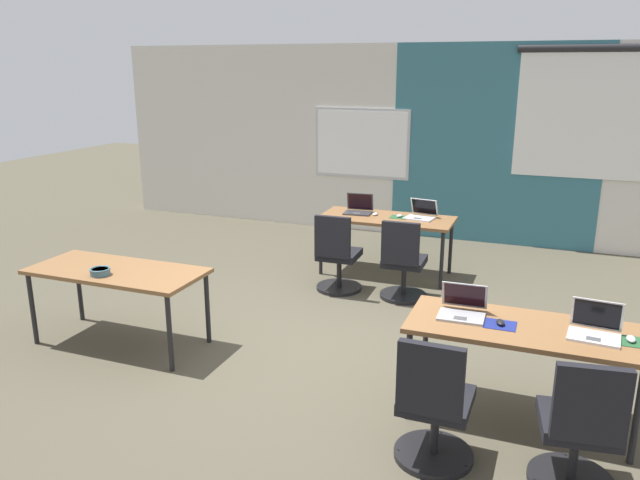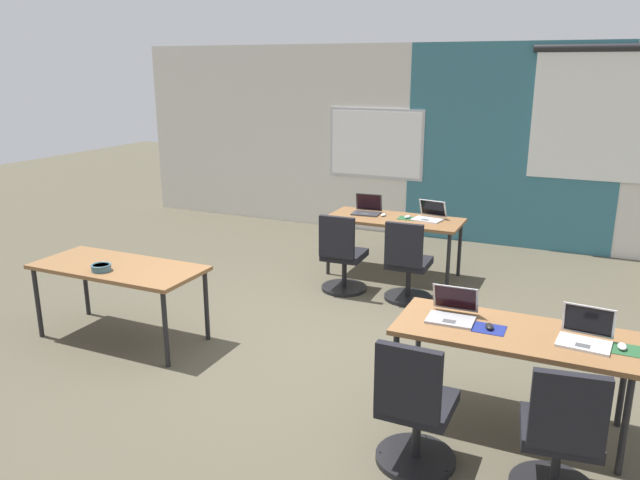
# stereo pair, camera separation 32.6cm
# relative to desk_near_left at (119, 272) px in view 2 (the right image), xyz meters

# --- Properties ---
(ground_plane) EXTENTS (24.00, 24.00, 0.00)m
(ground_plane) POSITION_rel_desk_near_left_xyz_m (1.75, 0.60, -0.66)
(ground_plane) COLOR #4C4738
(back_wall_assembly) EXTENTS (10.00, 0.27, 2.80)m
(back_wall_assembly) POSITION_rel_desk_near_left_xyz_m (1.79, 4.80, 0.75)
(back_wall_assembly) COLOR silver
(back_wall_assembly) RESTS_ON ground
(desk_near_left) EXTENTS (1.60, 0.70, 0.72)m
(desk_near_left) POSITION_rel_desk_near_left_xyz_m (0.00, 0.00, 0.00)
(desk_near_left) COLOR brown
(desk_near_left) RESTS_ON ground
(desk_near_right) EXTENTS (1.60, 0.70, 0.72)m
(desk_near_right) POSITION_rel_desk_near_left_xyz_m (3.50, 0.00, 0.00)
(desk_near_right) COLOR brown
(desk_near_right) RESTS_ON ground
(desk_far_center) EXTENTS (1.60, 0.70, 0.72)m
(desk_far_center) POSITION_rel_desk_near_left_xyz_m (1.75, 2.80, 0.00)
(desk_far_center) COLOR brown
(desk_far_center) RESTS_ON ground
(laptop_far_left) EXTENTS (0.35, 0.31, 0.23)m
(laptop_far_left) POSITION_rel_desk_near_left_xyz_m (1.36, 2.89, 0.11)
(laptop_far_left) COLOR #333338
(laptop_far_left) RESTS_ON desk_far_center
(mouse_far_left) EXTENTS (0.07, 0.11, 0.03)m
(mouse_far_left) POSITION_rel_desk_near_left_xyz_m (1.60, 2.84, 0.08)
(mouse_far_left) COLOR silver
(mouse_far_left) RESTS_ON desk_far_center
(chair_far_left) EXTENTS (0.52, 0.55, 0.92)m
(chair_far_left) POSITION_rel_desk_near_left_xyz_m (1.40, 2.00, -0.28)
(chair_far_left) COLOR black
(chair_far_left) RESTS_ON ground
(laptop_near_right_inner) EXTENTS (0.34, 0.32, 0.23)m
(laptop_near_right_inner) POSITION_rel_desk_near_left_xyz_m (3.07, 0.05, 0.11)
(laptop_near_right_inner) COLOR #9E9EA3
(laptop_near_right_inner) RESTS_ON desk_near_right
(mousepad_near_right_inner) EXTENTS (0.22, 0.19, 0.00)m
(mousepad_near_right_inner) POSITION_rel_desk_near_left_xyz_m (3.35, -0.04, 0.06)
(mousepad_near_right_inner) COLOR navy
(mousepad_near_right_inner) RESTS_ON desk_near_right
(mouse_near_right_inner) EXTENTS (0.08, 0.11, 0.03)m
(mouse_near_right_inner) POSITION_rel_desk_near_left_xyz_m (3.35, -0.04, 0.08)
(mouse_near_right_inner) COLOR black
(mouse_near_right_inner) RESTS_ON mousepad_near_right_inner
(chair_near_right_inner) EXTENTS (0.52, 0.54, 0.92)m
(chair_near_right_inner) POSITION_rel_desk_near_left_xyz_m (3.03, -0.77, -0.28)
(chair_near_right_inner) COLOR black
(chair_near_right_inner) RESTS_ON ground
(laptop_near_right_end) EXTENTS (0.35, 0.30, 0.24)m
(laptop_near_right_end) POSITION_rel_desk_near_left_xyz_m (3.96, 0.00, 0.11)
(laptop_near_right_end) COLOR silver
(laptop_near_right_end) RESTS_ON desk_near_right
(mousepad_near_right_end) EXTENTS (0.22, 0.19, 0.00)m
(mousepad_near_right_end) POSITION_rel_desk_near_left_xyz_m (4.18, -0.01, 0.06)
(mousepad_near_right_end) COLOR #23512D
(mousepad_near_right_end) RESTS_ON desk_near_right
(mouse_near_right_end) EXTENTS (0.06, 0.10, 0.03)m
(mouse_near_right_end) POSITION_rel_desk_near_left_xyz_m (4.18, -0.01, 0.08)
(mouse_near_right_end) COLOR silver
(mouse_near_right_end) RESTS_ON mousepad_near_right_end
(chair_near_right_end) EXTENTS (0.52, 0.56, 0.92)m
(chair_near_right_end) POSITION_rel_desk_near_left_xyz_m (3.89, -0.73, -0.28)
(chair_near_right_end) COLOR black
(chair_near_right_end) RESTS_ON ground
(laptop_far_right) EXTENTS (0.38, 0.37, 0.22)m
(laptop_far_right) POSITION_rel_desk_near_left_xyz_m (2.14, 2.90, 0.11)
(laptop_far_right) COLOR silver
(laptop_far_right) RESTS_ON desk_far_center
(mousepad_far_right) EXTENTS (0.22, 0.19, 0.00)m
(mousepad_far_right) POSITION_rel_desk_near_left_xyz_m (1.90, 2.84, 0.06)
(mousepad_far_right) COLOR #23512D
(mousepad_far_right) RESTS_ON desk_far_center
(mouse_far_right) EXTENTS (0.08, 0.11, 0.03)m
(mouse_far_right) POSITION_rel_desk_near_left_xyz_m (1.90, 2.84, 0.08)
(mouse_far_right) COLOR silver
(mouse_far_right) RESTS_ON mousepad_far_right
(chair_far_right) EXTENTS (0.52, 0.54, 0.92)m
(chair_far_right) POSITION_rel_desk_near_left_xyz_m (2.15, 2.02, -0.28)
(chair_far_right) COLOR black
(chair_far_right) RESTS_ON ground
(snack_bowl) EXTENTS (0.18, 0.18, 0.06)m
(snack_bowl) POSITION_rel_desk_near_left_xyz_m (-0.03, -0.18, 0.10)
(snack_bowl) COLOR #3D6070
(snack_bowl) RESTS_ON desk_near_left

